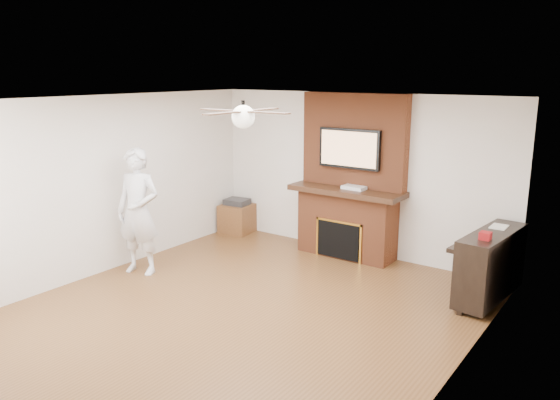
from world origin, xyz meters
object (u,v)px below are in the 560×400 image
Objects in this scene: piano at (490,264)px; fireplace at (349,193)px; person at (138,212)px; side_table at (237,217)px.

fireplace is at bearing 172.18° from piano.
person is (-2.03, -2.41, -0.10)m from fireplace.
piano is (2.28, -0.55, -0.52)m from fireplace.
fireplace is 1.39× the size of person.
fireplace is 3.16m from person.
side_table is (-2.20, -0.07, -0.72)m from fireplace.
person is 1.28× the size of piano.
person is at bearing -150.93° from piano.
piano is at bearing -13.37° from side_table.
fireplace is 2.31m from side_table.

